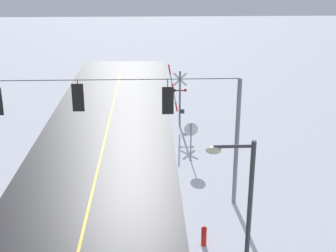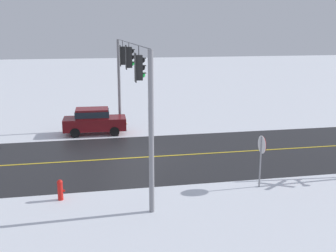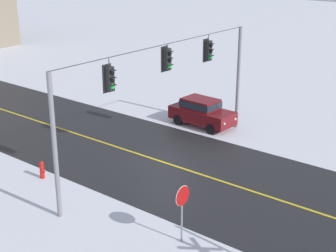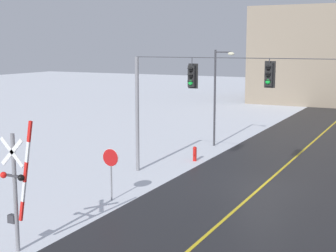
{
  "view_description": "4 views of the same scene",
  "coord_description": "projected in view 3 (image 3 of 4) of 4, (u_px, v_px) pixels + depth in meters",
  "views": [
    {
      "loc": [
        -2.97,
        19.98,
        11.13
      ],
      "look_at": [
        -3.9,
        -2.26,
        3.2
      ],
      "focal_mm": 49.87,
      "sensor_mm": 36.0,
      "label": 1
    },
    {
      "loc": [
        -21.88,
        2.34,
        6.91
      ],
      "look_at": [
        -3.05,
        -1.43,
        2.43
      ],
      "focal_mm": 44.82,
      "sensor_mm": 36.0,
      "label": 2
    },
    {
      "loc": [
        -18.87,
        -15.29,
        10.78
      ],
      "look_at": [
        -1.77,
        -1.61,
        2.9
      ],
      "focal_mm": 54.51,
      "sensor_mm": 36.0,
      "label": 3
    },
    {
      "loc": [
        6.55,
        -23.15,
        6.82
      ],
      "look_at": [
        -3.4,
        -3.44,
        3.24
      ],
      "focal_mm": 53.61,
      "sensor_mm": 36.0,
      "label": 4
    }
  ],
  "objects": [
    {
      "name": "ground_plane",
      "position": [
        165.0,
        163.0,
        26.5
      ],
      "size": [
        160.0,
        160.0,
        0.0
      ],
      "primitive_type": "plane",
      "color": "silver"
    },
    {
      "name": "stop_sign",
      "position": [
        182.0,
        202.0,
        18.96
      ],
      "size": [
        0.8,
        0.09,
        2.35
      ],
      "color": "gray",
      "rests_on": "ground"
    },
    {
      "name": "signal_span",
      "position": [
        165.0,
        83.0,
        25.06
      ],
      "size": [
        14.2,
        0.47,
        6.22
      ],
      "color": "gray",
      "rests_on": "ground"
    },
    {
      "name": "fire_hydrant",
      "position": [
        42.0,
        169.0,
        24.64
      ],
      "size": [
        0.24,
        0.31,
        0.88
      ],
      "color": "red",
      "rests_on": "ground"
    },
    {
      "name": "parked_car_maroon",
      "position": [
        202.0,
        111.0,
        31.57
      ],
      "size": [
        1.95,
        4.26,
        1.74
      ],
      "color": "maroon",
      "rests_on": "ground"
    },
    {
      "name": "lane_centre_line",
      "position": [
        86.0,
        137.0,
        30.03
      ],
      "size": [
        0.14,
        72.0,
        0.01
      ],
      "primitive_type": "cube",
      "color": "gold",
      "rests_on": "ground"
    },
    {
      "name": "road_asphalt",
      "position": [
        86.0,
        137.0,
        30.03
      ],
      "size": [
        9.0,
        80.0,
        0.01
      ],
      "primitive_type": "cube",
      "color": "black",
      "rests_on": "ground"
    }
  ]
}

